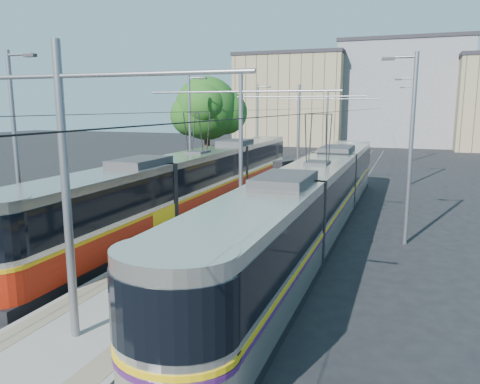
% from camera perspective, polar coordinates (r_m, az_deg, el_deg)
% --- Properties ---
extents(ground, '(160.00, 160.00, 0.00)m').
position_cam_1_polar(ground, '(15.78, -9.98, -11.47)').
color(ground, black).
rests_on(ground, ground).
extents(platform, '(4.00, 50.00, 0.30)m').
position_cam_1_polar(platform, '(31.08, 5.72, -0.18)').
color(platform, gray).
rests_on(platform, ground).
extents(tactile_strip_left, '(0.70, 50.00, 0.01)m').
position_cam_1_polar(tactile_strip_left, '(31.43, 3.17, 0.27)').
color(tactile_strip_left, gray).
rests_on(tactile_strip_left, platform).
extents(tactile_strip_right, '(0.70, 50.00, 0.01)m').
position_cam_1_polar(tactile_strip_right, '(30.74, 8.35, -0.06)').
color(tactile_strip_right, gray).
rests_on(tactile_strip_right, platform).
extents(rails, '(8.71, 70.00, 0.03)m').
position_cam_1_polar(rails, '(31.11, 5.72, -0.42)').
color(rails, gray).
rests_on(rails, ground).
extents(tram_left, '(2.43, 29.72, 5.50)m').
position_cam_1_polar(tram_left, '(26.33, -5.14, 1.35)').
color(tram_left, black).
rests_on(tram_left, ground).
extents(tram_right, '(2.43, 29.38, 5.50)m').
position_cam_1_polar(tram_right, '(21.51, 9.30, -0.39)').
color(tram_right, black).
rests_on(tram_right, ground).
extents(catenary, '(9.20, 70.00, 7.00)m').
position_cam_1_polar(catenary, '(27.84, 4.43, 7.68)').
color(catenary, slate).
rests_on(catenary, platform).
extents(street_lamps, '(15.18, 38.22, 8.00)m').
position_cam_1_polar(street_lamps, '(34.49, 7.49, 7.58)').
color(street_lamps, slate).
rests_on(street_lamps, ground).
extents(shelter, '(1.08, 1.33, 2.55)m').
position_cam_1_polar(shelter, '(26.43, 5.28, 1.22)').
color(shelter, black).
rests_on(shelter, platform).
extents(tree, '(5.66, 5.23, 8.22)m').
position_cam_1_polar(tree, '(38.74, -3.49, 9.99)').
color(tree, '#382314').
rests_on(tree, ground).
extents(building_left, '(16.32, 12.24, 13.66)m').
position_cam_1_polar(building_left, '(74.71, 6.51, 11.13)').
color(building_left, gray).
rests_on(building_left, ground).
extents(building_centre, '(18.36, 14.28, 15.37)m').
position_cam_1_polar(building_centre, '(76.68, 19.19, 11.25)').
color(building_centre, gray).
rests_on(building_centre, ground).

